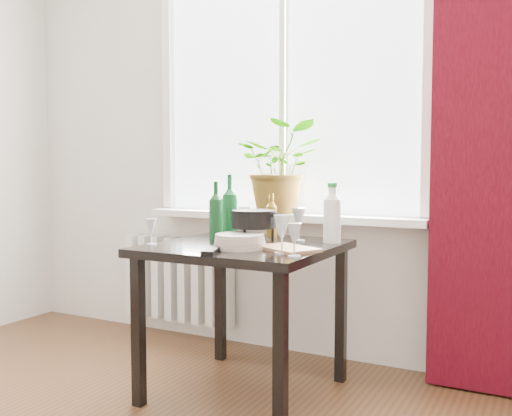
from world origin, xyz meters
The scene contains 19 objects.
window centered at (0.00, 2.22, 1.60)m, with size 1.72×0.08×1.62m.
windowsill centered at (0.00, 2.15, 0.82)m, with size 1.72×0.20×0.04m.
curtain centered at (1.12, 2.12, 1.30)m, with size 0.50×0.12×2.56m.
radiator centered at (-0.75, 2.18, 0.38)m, with size 0.80×0.10×0.55m.
table centered at (0.10, 1.55, 0.65)m, with size 0.85×0.85×0.74m.
potted_plant centered at (0.01, 2.14, 1.11)m, with size 0.48×0.42×0.53m, color #237920.
wine_bottle_left centered at (-0.12, 1.64, 0.89)m, with size 0.07×0.07×0.31m, color #0B3A16, non-canonical shape.
wine_bottle_right centered at (-0.10, 1.75, 0.91)m, with size 0.08×0.08×0.34m, color #0D451D, non-canonical shape.
bottle_amber centered at (0.08, 1.89, 0.86)m, with size 0.06×0.06×0.23m, color brown, non-canonical shape.
cleaning_bottle centered at (0.46, 1.79, 0.89)m, with size 0.09×0.09×0.30m, color silver, non-canonical shape.
wineglass_front_right centered at (0.39, 1.35, 0.83)m, with size 0.07×0.07×0.17m, color silver, non-canonical shape.
wineglass_far_right centered at (0.48, 1.29, 0.81)m, with size 0.06×0.06×0.14m, color silver, non-canonical shape.
wineglass_back_center centered at (0.28, 1.77, 0.83)m, with size 0.07×0.07×0.17m, color #AFB9BD, non-canonical shape.
wineglass_back_left centered at (-0.09, 1.88, 0.82)m, with size 0.07×0.07×0.16m, color silver, non-canonical shape.
wineglass_front_left centered at (-0.28, 1.31, 0.80)m, with size 0.05×0.05×0.13m, color silver, non-canonical shape.
plate_stack centered at (0.15, 1.40, 0.77)m, with size 0.24×0.24×0.06m, color beige.
fondue_pot centered at (0.15, 1.56, 0.82)m, with size 0.25×0.21×0.17m, color black, non-canonical shape.
tv_remote centered at (0.11, 1.23, 0.75)m, with size 0.05×0.18×0.02m, color black.
cutting_board centered at (0.37, 1.45, 0.75)m, with size 0.28×0.18×0.01m, color #A36E49.
Camera 1 is at (1.43, -0.86, 1.11)m, focal length 40.00 mm.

